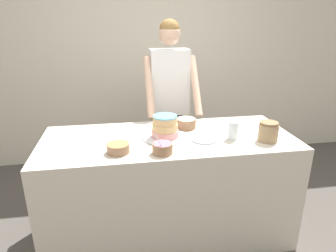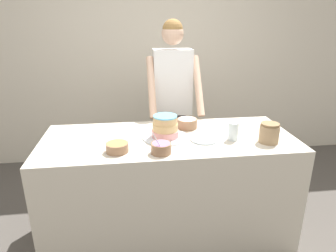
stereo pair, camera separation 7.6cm
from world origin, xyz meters
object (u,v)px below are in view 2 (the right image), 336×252
frosting_bowl_purple (161,148)px  ceramic_plate (204,139)px  person_baker (173,91)px  frosting_bowl_olive (117,147)px  frosting_bowl_white (187,123)px  stoneware_jar (269,133)px  cake (165,128)px  drinking_glass (233,131)px

frosting_bowl_purple → ceramic_plate: 0.39m
person_baker → frosting_bowl_olive: person_baker is taller
frosting_bowl_white → stoneware_jar: stoneware_jar is taller
person_baker → cake: (-0.16, -0.75, -0.11)m
drinking_glass → frosting_bowl_olive: bearing=-173.0°
drinking_glass → frosting_bowl_white: bearing=134.4°
frosting_bowl_olive → drinking_glass: (0.86, 0.11, 0.03)m
ceramic_plate → cake: bearing=162.9°
person_baker → frosting_bowl_purple: 1.06m
frosting_bowl_white → ceramic_plate: size_ratio=0.80×
person_baker → stoneware_jar: bearing=-58.4°
person_baker → cake: bearing=-102.3°
frosting_bowl_olive → frosting_bowl_white: frosting_bowl_white is taller
cake → drinking_glass: 0.51m
cake → frosting_bowl_olive: cake is taller
cake → drinking_glass: cake is taller
frosting_bowl_white → ceramic_plate: 0.29m
frosting_bowl_purple → stoneware_jar: bearing=6.1°
frosting_bowl_white → stoneware_jar: 0.66m
frosting_bowl_white → ceramic_plate: (0.08, -0.28, -0.04)m
frosting_bowl_olive → drinking_glass: 0.86m
ceramic_plate → stoneware_jar: bearing=-12.3°
frosting_bowl_purple → frosting_bowl_olive: bearing=168.4°
person_baker → ceramic_plate: size_ratio=8.39×
frosting_bowl_white → stoneware_jar: bearing=-35.2°
frosting_bowl_olive → frosting_bowl_purple: bearing=-11.6°
frosting_bowl_olive → person_baker: bearing=61.7°
person_baker → frosting_bowl_white: 0.58m
person_baker → frosting_bowl_olive: 1.11m
person_baker → frosting_bowl_olive: size_ratio=11.25×
frosting_bowl_olive → ceramic_plate: frosting_bowl_olive is taller
frosting_bowl_olive → ceramic_plate: (0.64, 0.13, -0.03)m
frosting_bowl_purple → stoneware_jar: 0.81m
cake → ceramic_plate: cake is taller
person_baker → frosting_bowl_purple: (-0.23, -1.03, -0.15)m
person_baker → drinking_glass: bearing=-68.8°
person_baker → drinking_glass: (0.34, -0.86, -0.12)m
frosting_bowl_purple → drinking_glass: frosting_bowl_purple is taller
cake → frosting_bowl_white: 0.28m
frosting_bowl_purple → ceramic_plate: bearing=28.4°
cake → ceramic_plate: bearing=-17.1°
stoneware_jar → drinking_glass: bearing=162.0°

